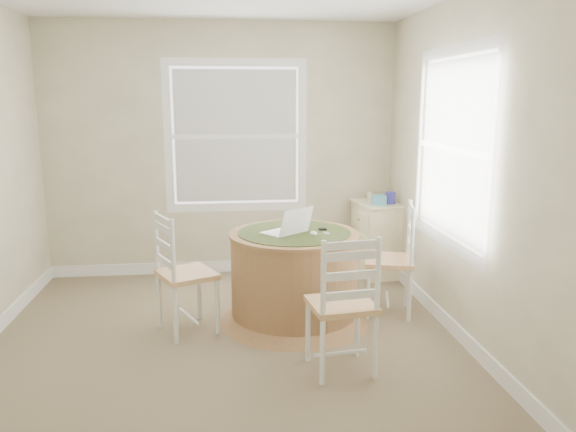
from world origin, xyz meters
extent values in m
cube|color=#7F6F50|center=(0.00, 0.00, -0.01)|extent=(3.60, 3.60, 0.02)
cube|color=beige|center=(0.00, 1.81, 1.30)|extent=(3.60, 0.02, 2.60)
cube|color=beige|center=(0.00, -1.81, 1.30)|extent=(3.60, 0.02, 2.60)
cube|color=beige|center=(1.81, 0.00, 1.30)|extent=(0.02, 3.60, 2.60)
cube|color=white|center=(0.00, 1.79, 0.06)|extent=(3.60, 0.02, 0.12)
cube|color=white|center=(1.79, 0.00, 0.06)|extent=(0.02, 3.60, 0.12)
cylinder|color=#986B44|center=(0.58, 0.36, 0.41)|extent=(1.04, 1.04, 0.68)
cone|color=#986B44|center=(0.58, 0.36, 0.04)|extent=(1.24, 1.24, 0.08)
cylinder|color=#986B44|center=(0.58, 0.36, 0.74)|extent=(1.06, 1.06, 0.03)
cylinder|color=#435324|center=(0.58, 0.36, 0.76)|extent=(0.92, 0.92, 0.01)
cone|color=#435324|center=(0.58, 0.36, 0.70)|extent=(1.02, 1.02, 0.10)
cube|color=white|center=(0.49, 0.37, 0.76)|extent=(0.40, 0.39, 0.02)
cube|color=silver|center=(0.49, 0.37, 0.77)|extent=(0.29, 0.27, 0.00)
cube|color=black|center=(0.58, 0.26, 0.88)|extent=(0.30, 0.26, 0.21)
ellipsoid|color=white|center=(0.73, 0.28, 0.77)|extent=(0.07, 0.10, 0.03)
cube|color=#B7BABF|center=(0.83, 0.28, 0.76)|extent=(0.05, 0.09, 0.02)
cube|color=black|center=(0.82, 0.41, 0.76)|extent=(0.06, 0.06, 0.02)
cube|color=#FAF6BC|center=(1.61, 1.52, 0.38)|extent=(0.47, 0.60, 0.76)
cube|color=#FAF6BC|center=(1.61, 1.52, 0.77)|extent=(0.50, 0.63, 0.02)
cube|color=beige|center=(1.40, 1.50, 0.15)|extent=(0.07, 0.47, 0.16)
cube|color=beige|center=(1.40, 1.50, 0.38)|extent=(0.07, 0.47, 0.16)
cube|color=beige|center=(1.40, 1.50, 0.61)|extent=(0.07, 0.47, 0.16)
cube|color=#519BB9|center=(1.57, 1.37, 0.83)|extent=(0.13, 0.13, 0.10)
cube|color=#E2B44F|center=(1.65, 1.57, 0.81)|extent=(0.16, 0.12, 0.06)
cube|color=#3938AA|center=(1.71, 1.43, 0.84)|extent=(0.09, 0.09, 0.12)
cylinder|color=beige|center=(1.55, 1.64, 0.82)|extent=(0.07, 0.07, 0.09)
camera|label=1|loc=(0.02, -4.06, 1.83)|focal=35.00mm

